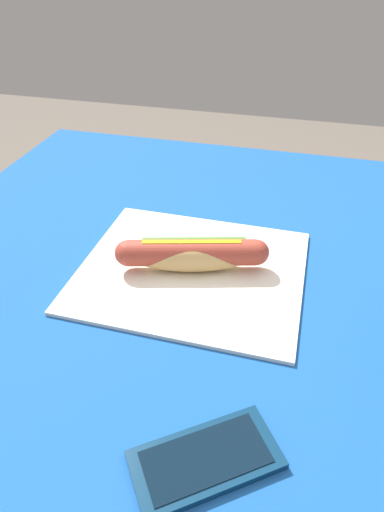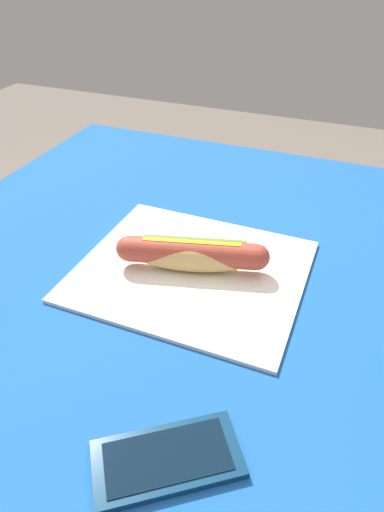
{
  "view_description": "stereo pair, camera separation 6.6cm",
  "coord_description": "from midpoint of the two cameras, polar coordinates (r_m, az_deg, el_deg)",
  "views": [
    {
      "loc": [
        0.13,
        -0.52,
        1.21
      ],
      "look_at": [
        0.0,
        -0.01,
        0.81
      ],
      "focal_mm": 31.28,
      "sensor_mm": 36.0,
      "label": 1
    },
    {
      "loc": [
        0.2,
        -0.5,
        1.21
      ],
      "look_at": [
        0.0,
        -0.01,
        0.81
      ],
      "focal_mm": 31.28,
      "sensor_mm": 36.0,
      "label": 2
    }
  ],
  "objects": [
    {
      "name": "hot_dog",
      "position": [
        0.66,
        2.88,
        0.22
      ],
      "size": [
        0.22,
        0.09,
        0.05
      ],
      "color": "tan",
      "rests_on": "paper_wrapper"
    },
    {
      "name": "cell_phone",
      "position": [
        0.48,
        1.15,
        -24.72
      ],
      "size": [
        0.16,
        0.14,
        0.01
      ],
      "color": "#0A2D4C",
      "rests_on": "dining_table"
    },
    {
      "name": "paper_wrapper",
      "position": [
        0.68,
        2.79,
        -1.94
      ],
      "size": [
        0.34,
        0.29,
        0.01
      ],
      "primitive_type": "cube",
      "rotation": [
        0.0,
        0.0,
        -0.01
      ],
      "color": "silver",
      "rests_on": "dining_table"
    },
    {
      "name": "dining_table",
      "position": [
        0.79,
        2.59,
        -10.41
      ],
      "size": [
        0.97,
        0.97,
        0.78
      ],
      "color": "brown",
      "rests_on": "ground"
    },
    {
      "name": "ground_plane",
      "position": [
        1.32,
        1.74,
        -29.54
      ],
      "size": [
        6.0,
        6.0,
        0.0
      ],
      "primitive_type": "plane",
      "color": "#6B6056",
      "rests_on": "ground"
    }
  ]
}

